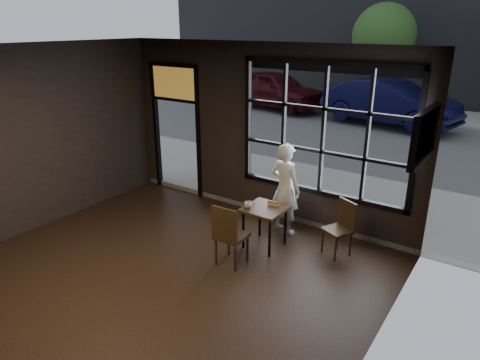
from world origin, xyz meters
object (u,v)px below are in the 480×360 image
Objects in this scene: navy_car at (389,102)px; chair_near at (232,234)px; man at (285,189)px; cafe_table at (265,227)px.

chair_near is at bearing -164.81° from navy_car.
navy_car is (-0.77, 10.65, 0.38)m from chair_near.
navy_car is (-0.92, 9.26, 0.07)m from man.
man is at bearing -163.28° from navy_car.
navy_car reaches higher than chair_near.
chair_near is at bearing -99.74° from cafe_table.
navy_car is at bearing -72.37° from man.
man is 0.34× the size of navy_car.
navy_car is at bearing 95.94° from cafe_table.
cafe_table is at bearing -102.24° from chair_near.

